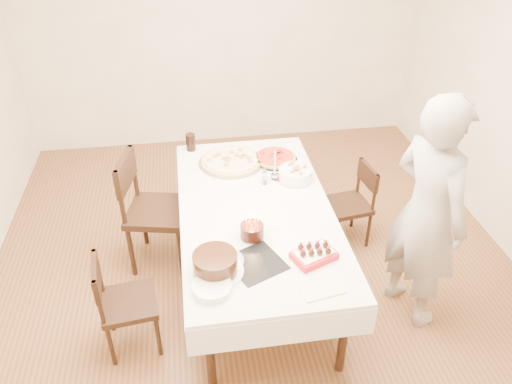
{
  "coord_description": "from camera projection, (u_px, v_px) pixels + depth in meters",
  "views": [
    {
      "loc": [
        -0.48,
        -3.09,
        2.97
      ],
      "look_at": [
        -0.02,
        -0.08,
        0.9
      ],
      "focal_mm": 35.0,
      "sensor_mm": 36.0,
      "label": 1
    }
  ],
  "objects": [
    {
      "name": "cola_glass",
      "position": [
        191.0,
        142.0,
        4.47
      ],
      "size": [
        0.11,
        0.11,
        0.16
      ],
      "primitive_type": "cylinder",
      "rotation": [
        0.0,
        0.0,
        -0.3
      ],
      "color": "black",
      "rests_on": "dining_table"
    },
    {
      "name": "strawberry_box",
      "position": [
        314.0,
        254.0,
        3.28
      ],
      "size": [
        0.33,
        0.28,
        0.07
      ],
      "primitive_type": null,
      "rotation": [
        0.0,
        0.0,
        0.39
      ],
      "color": "red",
      "rests_on": "dining_table"
    },
    {
      "name": "person",
      "position": [
        427.0,
        214.0,
        3.45
      ],
      "size": [
        0.63,
        0.76,
        1.8
      ],
      "primitive_type": "imported",
      "rotation": [
        0.0,
        0.0,
        1.92
      ],
      "color": "#B3AEA9",
      "rests_on": "floor"
    },
    {
      "name": "dining_table",
      "position": [
        256.0,
        246.0,
        3.97
      ],
      "size": [
        1.34,
        2.24,
        0.75
      ],
      "primitive_type": "cube",
      "rotation": [
        0.0,
        0.0,
        0.1
      ],
      "color": "white",
      "rests_on": "floor"
    },
    {
      "name": "floor",
      "position": [
        256.0,
        274.0,
        4.25
      ],
      "size": [
        5.0,
        5.0,
        0.0
      ],
      "primitive_type": "plane",
      "color": "brown",
      "rests_on": "ground"
    },
    {
      "name": "shaker_pair",
      "position": [
        265.0,
        178.0,
        4.02
      ],
      "size": [
        0.1,
        0.1,
        0.11
      ],
      "primitive_type": null,
      "rotation": [
        0.0,
        0.0,
        0.03
      ],
      "color": "white",
      "rests_on": "dining_table"
    },
    {
      "name": "wall_back",
      "position": [
        222.0,
        30.0,
        5.54
      ],
      "size": [
        4.5,
        0.04,
        2.7
      ],
      "primitive_type": "cube",
      "color": "#EEE4C8",
      "rests_on": "floor"
    },
    {
      "name": "layer_cake",
      "position": [
        215.0,
        264.0,
        3.15
      ],
      "size": [
        0.41,
        0.41,
        0.14
      ],
      "primitive_type": "cylinder",
      "rotation": [
        0.0,
        0.0,
        0.13
      ],
      "color": "#371C0D",
      "rests_on": "dining_table"
    },
    {
      "name": "chair_left_dessert",
      "position": [
        129.0,
        303.0,
        3.44
      ],
      "size": [
        0.45,
        0.45,
        0.8
      ],
      "primitive_type": null,
      "rotation": [
        0.0,
        0.0,
        3.26
      ],
      "color": "black",
      "rests_on": "floor"
    },
    {
      "name": "china_plate",
      "position": [
        225.0,
        261.0,
        3.27
      ],
      "size": [
        0.27,
        0.27,
        0.01
      ],
      "primitive_type": "cylinder",
      "rotation": [
        0.0,
        0.0,
        0.05
      ],
      "color": "white",
      "rests_on": "dining_table"
    },
    {
      "name": "pizza_pepperoni",
      "position": [
        275.0,
        158.0,
        4.35
      ],
      "size": [
        0.47,
        0.47,
        0.04
      ],
      "primitive_type": "cylinder",
      "rotation": [
        0.0,
        0.0,
        0.24
      ],
      "color": "red",
      "rests_on": "dining_table"
    },
    {
      "name": "pizza_white",
      "position": [
        231.0,
        161.0,
        4.3
      ],
      "size": [
        0.74,
        0.74,
        0.04
      ],
      "primitive_type": "cylinder",
      "rotation": [
        0.0,
        0.0,
        -0.38
      ],
      "color": "beige",
      "rests_on": "dining_table"
    },
    {
      "name": "pasta_bowl",
      "position": [
        295.0,
        174.0,
        4.07
      ],
      "size": [
        0.32,
        0.32,
        0.09
      ],
      "primitive_type": "cylinder",
      "rotation": [
        0.0,
        0.0,
        0.19
      ],
      "color": "white",
      "rests_on": "dining_table"
    },
    {
      "name": "cake_board",
      "position": [
        256.0,
        263.0,
        3.26
      ],
      "size": [
        0.43,
        0.43,
        0.01
      ],
      "primitive_type": "cube",
      "rotation": [
        0.0,
        0.0,
        0.42
      ],
      "color": "black",
      "rests_on": "dining_table"
    },
    {
      "name": "plate_stack",
      "position": [
        212.0,
        288.0,
        3.04
      ],
      "size": [
        0.28,
        0.28,
        0.05
      ],
      "primitive_type": "cylinder",
      "rotation": [
        0.0,
        0.0,
        0.16
      ],
      "color": "white",
      "rests_on": "dining_table"
    },
    {
      "name": "chair_left_savory",
      "position": [
        158.0,
        212.0,
        4.12
      ],
      "size": [
        0.63,
        0.63,
        1.03
      ],
      "primitive_type": null,
      "rotation": [
        0.0,
        0.0,
        2.93
      ],
      "color": "black",
      "rests_on": "floor"
    },
    {
      "name": "birthday_cake",
      "position": [
        252.0,
        227.0,
        3.43
      ],
      "size": [
        0.21,
        0.21,
        0.16
      ],
      "primitive_type": "cylinder",
      "rotation": [
        0.0,
        0.0,
        -0.36
      ],
      "color": "#34150E",
      "rests_on": "dining_table"
    },
    {
      "name": "box_lid",
      "position": [
        321.0,
        288.0,
        3.07
      ],
      "size": [
        0.29,
        0.22,
        0.02
      ],
      "primitive_type": "cube",
      "rotation": [
        0.0,
        0.0,
        0.17
      ],
      "color": "beige",
      "rests_on": "dining_table"
    },
    {
      "name": "chair_right_savory",
      "position": [
        348.0,
        205.0,
        4.43
      ],
      "size": [
        0.44,
        0.44,
        0.77
      ],
      "primitive_type": null,
      "rotation": [
        0.0,
        0.0,
        0.15
      ],
      "color": "black",
      "rests_on": "floor"
    },
    {
      "name": "taper_candle",
      "position": [
        275.0,
        165.0,
        4.03
      ],
      "size": [
        0.06,
        0.06,
        0.27
      ],
      "primitive_type": "cylinder",
      "rotation": [
        0.0,
        0.0,
        -0.09
      ],
      "color": "white",
      "rests_on": "dining_table"
    },
    {
      "name": "red_placemat",
      "position": [
        294.0,
        175.0,
        4.15
      ],
      "size": [
        0.35,
        0.35,
        0.01
      ],
      "primitive_type": "cube",
      "rotation": [
        0.0,
        0.0,
        -0.43
      ],
      "color": "#B21E1E",
      "rests_on": "dining_table"
    }
  ]
}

